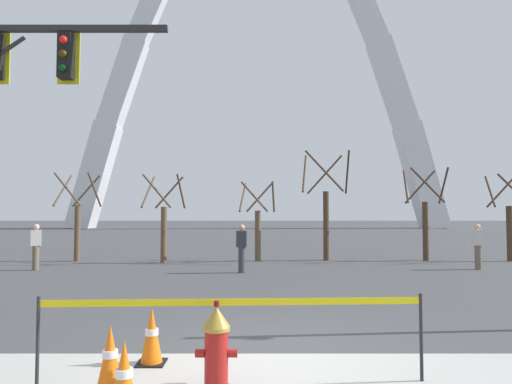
{
  "coord_description": "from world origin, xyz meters",
  "views": [
    {
      "loc": [
        -0.21,
        -6.45,
        1.95
      ],
      "look_at": [
        -0.19,
        5.0,
        2.5
      ],
      "focal_mm": 31.61,
      "sensor_mm": 36.0,
      "label": 1
    }
  ],
  "objects_px": {
    "traffic_cone_mid_sidewalk": "(151,336)",
    "traffic_cone_curb_edge": "(123,379)",
    "monument_arch": "(257,69)",
    "pedestrian_walking_left": "(35,246)",
    "fire_hydrant": "(216,349)",
    "traffic_cone_by_hydrant": "(109,359)",
    "pedestrian_standing_center": "(241,248)",
    "pedestrian_walking_right": "(477,246)"
  },
  "relations": [
    {
      "from": "traffic_cone_mid_sidewalk",
      "to": "traffic_cone_curb_edge",
      "type": "bearing_deg",
      "value": -86.94
    },
    {
      "from": "monument_arch",
      "to": "pedestrian_walking_left",
      "type": "relative_size",
      "value": 32.08
    },
    {
      "from": "fire_hydrant",
      "to": "traffic_cone_mid_sidewalk",
      "type": "xyz_separation_m",
      "value": [
        -0.92,
        0.92,
        -0.11
      ]
    },
    {
      "from": "traffic_cone_curb_edge",
      "to": "pedestrian_walking_left",
      "type": "distance_m",
      "value": 12.92
    },
    {
      "from": "traffic_cone_by_hydrant",
      "to": "traffic_cone_curb_edge",
      "type": "height_order",
      "value": "same"
    },
    {
      "from": "traffic_cone_curb_edge",
      "to": "fire_hydrant",
      "type": "bearing_deg",
      "value": 35.17
    },
    {
      "from": "traffic_cone_by_hydrant",
      "to": "traffic_cone_curb_edge",
      "type": "bearing_deg",
      "value": -61.24
    },
    {
      "from": "traffic_cone_by_hydrant",
      "to": "pedestrian_standing_center",
      "type": "bearing_deg",
      "value": 83.54
    },
    {
      "from": "traffic_cone_mid_sidewalk",
      "to": "pedestrian_standing_center",
      "type": "distance_m",
      "value": 9.09
    },
    {
      "from": "pedestrian_walking_left",
      "to": "pedestrian_standing_center",
      "type": "relative_size",
      "value": 1.0
    },
    {
      "from": "fire_hydrant",
      "to": "traffic_cone_mid_sidewalk",
      "type": "bearing_deg",
      "value": 135.13
    },
    {
      "from": "fire_hydrant",
      "to": "traffic_cone_mid_sidewalk",
      "type": "distance_m",
      "value": 1.3
    },
    {
      "from": "traffic_cone_curb_edge",
      "to": "monument_arch",
      "type": "bearing_deg",
      "value": 88.49
    },
    {
      "from": "traffic_cone_by_hydrant",
      "to": "pedestrian_walking_right",
      "type": "distance_m",
      "value": 14.32
    },
    {
      "from": "pedestrian_walking_left",
      "to": "pedestrian_walking_right",
      "type": "relative_size",
      "value": 1.0
    },
    {
      "from": "traffic_cone_by_hydrant",
      "to": "fire_hydrant",
      "type": "bearing_deg",
      "value": -0.26
    },
    {
      "from": "traffic_cone_mid_sidewalk",
      "to": "pedestrian_walking_left",
      "type": "height_order",
      "value": "pedestrian_walking_left"
    },
    {
      "from": "traffic_cone_mid_sidewalk",
      "to": "fire_hydrant",
      "type": "bearing_deg",
      "value": -44.87
    },
    {
      "from": "traffic_cone_by_hydrant",
      "to": "pedestrian_walking_left",
      "type": "xyz_separation_m",
      "value": [
        -6.03,
        10.64,
        0.46
      ]
    },
    {
      "from": "traffic_cone_mid_sidewalk",
      "to": "pedestrian_standing_center",
      "type": "height_order",
      "value": "pedestrian_standing_center"
    },
    {
      "from": "traffic_cone_curb_edge",
      "to": "pedestrian_walking_right",
      "type": "bearing_deg",
      "value": 51.6
    },
    {
      "from": "traffic_cone_curb_edge",
      "to": "pedestrian_walking_left",
      "type": "height_order",
      "value": "pedestrian_walking_left"
    },
    {
      "from": "fire_hydrant",
      "to": "pedestrian_walking_left",
      "type": "xyz_separation_m",
      "value": [
        -7.19,
        10.65,
        0.35
      ]
    },
    {
      "from": "pedestrian_walking_left",
      "to": "pedestrian_walking_right",
      "type": "distance_m",
      "value": 15.4
    },
    {
      "from": "pedestrian_walking_left",
      "to": "fire_hydrant",
      "type": "bearing_deg",
      "value": -55.96
    },
    {
      "from": "fire_hydrant",
      "to": "pedestrian_standing_center",
      "type": "distance_m",
      "value": 9.96
    },
    {
      "from": "traffic_cone_curb_edge",
      "to": "monument_arch",
      "type": "height_order",
      "value": "monument_arch"
    },
    {
      "from": "pedestrian_standing_center",
      "to": "traffic_cone_mid_sidewalk",
      "type": "bearing_deg",
      "value": -95.56
    },
    {
      "from": "fire_hydrant",
      "to": "traffic_cone_by_hydrant",
      "type": "bearing_deg",
      "value": 179.74
    },
    {
      "from": "traffic_cone_by_hydrant",
      "to": "pedestrian_walking_left",
      "type": "bearing_deg",
      "value": 119.52
    },
    {
      "from": "pedestrian_walking_right",
      "to": "traffic_cone_curb_edge",
      "type": "bearing_deg",
      "value": -128.4
    },
    {
      "from": "traffic_cone_mid_sidewalk",
      "to": "traffic_cone_curb_edge",
      "type": "xyz_separation_m",
      "value": [
        0.08,
        -1.51,
        0.0
      ]
    },
    {
      "from": "pedestrian_standing_center",
      "to": "pedestrian_walking_right",
      "type": "bearing_deg",
      "value": 6.01
    },
    {
      "from": "traffic_cone_by_hydrant",
      "to": "pedestrian_walking_right",
      "type": "xyz_separation_m",
      "value": [
        9.37,
        10.82,
        0.46
      ]
    },
    {
      "from": "fire_hydrant",
      "to": "traffic_cone_curb_edge",
      "type": "xyz_separation_m",
      "value": [
        -0.84,
        -0.59,
        -0.11
      ]
    },
    {
      "from": "fire_hydrant",
      "to": "pedestrian_standing_center",
      "type": "bearing_deg",
      "value": 90.23
    },
    {
      "from": "fire_hydrant",
      "to": "traffic_cone_curb_edge",
      "type": "distance_m",
      "value": 1.03
    },
    {
      "from": "monument_arch",
      "to": "pedestrian_standing_center",
      "type": "xyz_separation_m",
      "value": [
        -0.68,
        -45.81,
        -20.95
      ]
    },
    {
      "from": "pedestrian_walking_left",
      "to": "pedestrian_standing_center",
      "type": "bearing_deg",
      "value": -5.56
    },
    {
      "from": "fire_hydrant",
      "to": "monument_arch",
      "type": "xyz_separation_m",
      "value": [
        0.64,
        55.76,
        21.3
      ]
    },
    {
      "from": "traffic_cone_by_hydrant",
      "to": "pedestrian_walking_left",
      "type": "relative_size",
      "value": 0.46
    },
    {
      "from": "fire_hydrant",
      "to": "monument_arch",
      "type": "bearing_deg",
      "value": 89.34
    }
  ]
}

